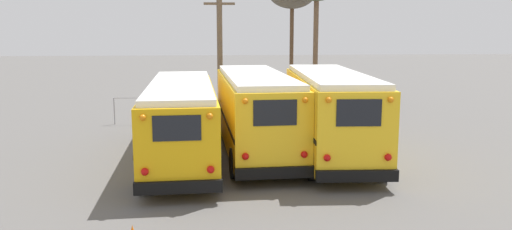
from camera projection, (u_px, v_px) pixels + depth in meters
The scene contains 6 objects.
ground_plane at pixel (255, 152), 20.33m from camera, with size 160.00×160.00×0.00m, color #5B5956.
school_bus_0 at pixel (182, 117), 18.96m from camera, with size 2.92×10.66×2.97m.
school_bus_1 at pixel (255, 110), 19.93m from camera, with size 2.95×9.81×3.22m.
school_bus_2 at pixel (330, 111), 19.47m from camera, with size 2.93×9.53×3.29m.
utility_pole at pixel (220, 50), 29.16m from camera, with size 1.80×0.32×7.28m.
fence_line at pixel (245, 104), 26.68m from camera, with size 13.80×0.06×1.42m.
Camera 1 is at (-1.60, -19.72, 4.90)m, focal length 35.00 mm.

